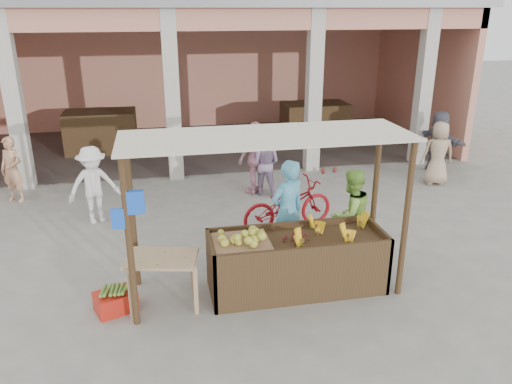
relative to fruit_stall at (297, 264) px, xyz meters
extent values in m
plane|color=slate|center=(-0.50, 0.00, -0.40)|extent=(60.00, 60.00, 0.00)
cube|color=tan|center=(-0.50, 11.40, 1.60)|extent=(14.00, 0.20, 4.00)
cube|color=tan|center=(6.40, 8.50, 1.60)|extent=(0.20, 6.00, 4.00)
cube|color=tan|center=(-0.50, 5.65, 3.35)|extent=(14.00, 0.30, 0.50)
cube|color=gray|center=(-0.50, 8.50, 3.70)|extent=(14.40, 6.40, 0.20)
cube|color=beige|center=(-5.00, 5.65, 1.60)|extent=(0.35, 0.35, 4.00)
cube|color=beige|center=(-1.50, 5.65, 1.60)|extent=(0.35, 0.35, 4.00)
cube|color=beige|center=(2.00, 5.65, 1.60)|extent=(0.35, 0.35, 4.00)
cube|color=beige|center=(5.00, 5.65, 1.60)|extent=(0.35, 0.35, 4.00)
cube|color=#47341C|center=(-3.50, 8.50, 0.20)|extent=(2.00, 1.20, 1.20)
cube|color=#47341C|center=(3.00, 8.50, 0.20)|extent=(2.00, 1.20, 1.20)
cube|color=#47341C|center=(0.00, 0.00, 0.00)|extent=(2.60, 0.95, 0.80)
cylinder|color=#47341C|center=(-2.35, -0.45, 0.78)|extent=(0.09, 0.09, 2.35)
cylinder|color=#47341C|center=(1.45, -0.45, 0.78)|extent=(0.09, 0.09, 2.35)
cylinder|color=#47341C|center=(-2.35, 0.60, 0.78)|extent=(0.09, 0.09, 2.35)
cylinder|color=#47341C|center=(1.45, 0.60, 0.78)|extent=(0.09, 0.09, 2.35)
cube|color=beige|center=(-0.45, 0.08, 1.97)|extent=(4.00, 1.35, 0.03)
cube|color=blue|center=(-2.23, -0.45, 1.35)|extent=(0.22, 0.08, 0.30)
cube|color=blue|center=(-2.45, -0.45, 1.15)|extent=(0.18, 0.07, 0.26)
cube|color=#936B4C|center=(-0.83, 0.02, 0.43)|extent=(0.81, 0.70, 0.06)
ellipsoid|color=yellow|center=(-0.83, 0.02, 0.54)|extent=(0.69, 0.60, 0.15)
ellipsoid|color=maroon|center=(0.00, 0.00, 0.47)|extent=(0.45, 0.37, 0.14)
cube|color=tan|center=(-1.97, -0.10, 0.36)|extent=(1.08, 0.83, 0.04)
cube|color=tan|center=(-2.40, -0.37, -0.03)|extent=(0.06, 0.06, 0.74)
cube|color=tan|center=(-1.54, -0.37, -0.03)|extent=(0.06, 0.06, 0.74)
cube|color=tan|center=(-2.40, 0.17, -0.03)|extent=(0.06, 0.06, 0.74)
cube|color=tan|center=(-1.54, 0.17, -0.03)|extent=(0.06, 0.06, 0.74)
cube|color=#B32013|center=(-2.64, -0.07, -0.26)|extent=(0.65, 0.56, 0.28)
ellipsoid|color=maroon|center=(2.19, 5.20, -0.12)|extent=(0.41, 0.41, 0.56)
ellipsoid|color=maroon|center=(2.52, 5.25, -0.12)|extent=(0.41, 0.41, 0.56)
imported|color=#55B0D5|center=(0.08, 0.87, 0.54)|extent=(0.85, 0.75, 1.88)
imported|color=#8FCB4B|center=(1.12, 0.75, 0.43)|extent=(0.91, 0.71, 1.66)
imported|color=maroon|center=(0.43, 2.12, 0.11)|extent=(1.09, 2.04, 1.01)
imported|color=silver|center=(-3.19, 3.20, 0.43)|extent=(1.18, 0.87, 1.66)
imported|color=#C18196|center=(0.24, 4.18, 0.49)|extent=(1.18, 0.97, 1.77)
imported|color=tan|center=(4.59, 3.96, 0.44)|extent=(0.90, 0.69, 1.68)
imported|color=#555763|center=(5.12, 4.84, 0.43)|extent=(0.96, 1.64, 1.66)
imported|color=tan|center=(-5.03, 4.74, 0.35)|extent=(0.68, 0.62, 1.50)
imported|color=gray|center=(0.41, 4.08, 0.40)|extent=(0.90, 0.77, 1.60)
camera|label=1|loc=(-1.91, -6.35, 3.61)|focal=35.00mm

